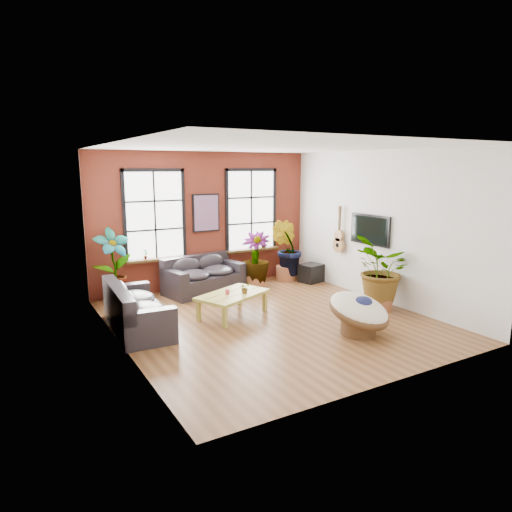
{
  "coord_description": "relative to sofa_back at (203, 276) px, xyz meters",
  "views": [
    {
      "loc": [
        -4.75,
        -7.64,
        3.1
      ],
      "look_at": [
        0.0,
        0.6,
        1.25
      ],
      "focal_mm": 32.0,
      "sensor_mm": 36.0,
      "label": 1
    }
  ],
  "objects": [
    {
      "name": "table_plant",
      "position": [
        0.01,
        -2.2,
        0.2
      ],
      "size": [
        0.27,
        0.25,
        0.24
      ],
      "primitive_type": "imported",
      "rotation": [
        0.0,
        0.0,
        0.4
      ],
      "color": "#1D4813",
      "rests_on": "coffee_table"
    },
    {
      "name": "pot_back_left",
      "position": [
        -2.11,
        0.11,
        -0.23
      ],
      "size": [
        0.51,
        0.51,
        0.36
      ],
      "rotation": [
        0.0,
        0.0,
        -0.03
      ],
      "color": "#955331",
      "rests_on": "ground"
    },
    {
      "name": "floor_plant_back_right",
      "position": [
        2.51,
        -0.04,
        0.49
      ],
      "size": [
        1.05,
        1.07,
        1.51
      ],
      "primitive_type": "imported",
      "rotation": [
        0.0,
        0.0,
        2.29
      ],
      "color": "#1D4813",
      "rests_on": "ground"
    },
    {
      "name": "coffee_table",
      "position": [
        -0.22,
        -2.08,
        0.02
      ],
      "size": [
        1.76,
        1.42,
        0.59
      ],
      "rotation": [
        0.0,
        0.0,
        0.41
      ],
      "color": "#A09B39",
      "rests_on": "ground"
    },
    {
      "name": "floor_plant_right_wall",
      "position": [
        2.84,
        -3.32,
        0.49
      ],
      "size": [
        1.72,
        1.76,
        1.48
      ],
      "primitive_type": "imported",
      "rotation": [
        0.0,
        0.0,
        4.09
      ],
      "color": "#1D4813",
      "rests_on": "ground"
    },
    {
      "name": "pot_back_right",
      "position": [
        2.51,
        -0.03,
        -0.21
      ],
      "size": [
        0.72,
        0.72,
        0.4
      ],
      "rotation": [
        0.0,
        0.0,
        0.37
      ],
      "color": "#955331",
      "rests_on": "ground"
    },
    {
      "name": "media_box",
      "position": [
        2.99,
        -0.54,
        -0.17
      ],
      "size": [
        0.68,
        0.61,
        0.49
      ],
      "rotation": [
        0.0,
        0.0,
        0.22
      ],
      "color": "black",
      "rests_on": "ground"
    },
    {
      "name": "pot_right_wall",
      "position": [
        2.84,
        -3.33,
        -0.23
      ],
      "size": [
        0.52,
        0.52,
        0.36
      ],
      "rotation": [
        0.0,
        0.0,
        -0.08
      ],
      "color": "#955331",
      "rests_on": "ground"
    },
    {
      "name": "sofa_left",
      "position": [
        -2.24,
        -1.87,
        -0.01
      ],
      "size": [
        1.07,
        2.3,
        0.89
      ],
      "rotation": [
        0.0,
        0.0,
        1.51
      ],
      "color": "black",
      "rests_on": "ground"
    },
    {
      "name": "poster",
      "position": [
        0.33,
        0.46,
        1.54
      ],
      "size": [
        0.74,
        0.06,
        0.98
      ],
      "color": "black",
      "rests_on": "room"
    },
    {
      "name": "sill_plant_left",
      "position": [
        -1.32,
        0.4,
        0.62
      ],
      "size": [
        0.17,
        0.17,
        0.27
      ],
      "primitive_type": "imported",
      "rotation": [
        0.0,
        0.0,
        0.79
      ],
      "color": "#1D4813",
      "rests_on": "room"
    },
    {
      "name": "floor_plant_back_left",
      "position": [
        -2.14,
        0.13,
        0.54
      ],
      "size": [
        0.94,
        0.72,
        1.61
      ],
      "primitive_type": "imported",
      "rotation": [
        0.0,
        0.0,
        0.18
      ],
      "color": "#1D4813",
      "rests_on": "ground"
    },
    {
      "name": "floor_plant_mid",
      "position": [
        1.41,
        -0.24,
        0.38
      ],
      "size": [
        1.03,
        1.03,
        1.31
      ],
      "primitive_type": "imported",
      "rotation": [
        0.0,
        0.0,
        5.56
      ],
      "color": "#1D4813",
      "rests_on": "ground"
    },
    {
      "name": "pot_mid",
      "position": [
        1.38,
        -0.24,
        -0.22
      ],
      "size": [
        0.53,
        0.53,
        0.38
      ],
      "rotation": [
        0.0,
        0.0,
        0.03
      ],
      "color": "#955331",
      "rests_on": "ground"
    },
    {
      "name": "sill_plant_right",
      "position": [
        2.03,
        0.4,
        0.62
      ],
      "size": [
        0.19,
        0.19,
        0.27
      ],
      "primitive_type": "imported",
      "rotation": [
        0.0,
        0.0,
        3.49
      ],
      "color": "#1D4813",
      "rests_on": "room"
    },
    {
      "name": "room",
      "position": [
        0.33,
        -2.58,
        1.33
      ],
      "size": [
        6.04,
        6.54,
        3.54
      ],
      "color": "brown",
      "rests_on": "ground"
    },
    {
      "name": "papasan_chair",
      "position": [
        1.34,
        -4.25,
        0.03
      ],
      "size": [
        1.5,
        1.51,
        0.87
      ],
      "rotation": [
        0.0,
        0.0,
        0.38
      ],
      "color": "brown",
      "rests_on": "ground"
    },
    {
      "name": "sofa_back",
      "position": [
        0.0,
        0.0,
        0.0
      ],
      "size": [
        2.14,
        1.37,
        0.91
      ],
      "rotation": [
        0.0,
        0.0,
        0.22
      ],
      "color": "black",
      "rests_on": "ground"
    },
    {
      "name": "tv_wall_unit",
      "position": [
        3.26,
        -2.13,
        1.13
      ],
      "size": [
        0.13,
        1.86,
        1.2
      ],
      "color": "black",
      "rests_on": "room"
    }
  ]
}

